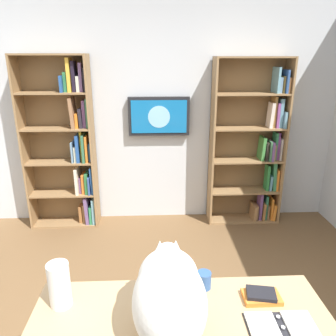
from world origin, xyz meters
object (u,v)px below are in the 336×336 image
(bookshelf_right, at_px, (68,146))
(wall_mounted_tv, at_px, (159,116))
(coffee_mug, at_px, (204,280))
(bookshelf_left, at_px, (255,147))
(desk_book_stack, at_px, (261,296))
(open_binder, at_px, (283,329))
(cat, at_px, (169,294))
(paper_towel_roll, at_px, (59,285))

(bookshelf_right, height_order, wall_mounted_tv, bookshelf_right)
(wall_mounted_tv, xyz_separation_m, coffee_mug, (-0.20, 2.36, -0.50))
(bookshelf_left, distance_m, wall_mounted_tv, 1.21)
(wall_mounted_tv, relative_size, desk_book_stack, 3.71)
(open_binder, relative_size, coffee_mug, 3.46)
(wall_mounted_tv, xyz_separation_m, cat, (0.01, 2.65, -0.35))
(open_binder, height_order, paper_towel_roll, paper_towel_roll)
(bookshelf_left, bearing_deg, desk_book_stack, 74.42)
(wall_mounted_tv, xyz_separation_m, desk_book_stack, (-0.49, 2.47, -0.52))
(bookshelf_left, height_order, wall_mounted_tv, bookshelf_left)
(bookshelf_left, distance_m, bookshelf_right, 2.22)
(open_binder, xyz_separation_m, paper_towel_roll, (1.08, -0.22, 0.11))
(cat, bearing_deg, desk_book_stack, -160.30)
(open_binder, bearing_deg, wall_mounted_tv, -78.99)
(bookshelf_right, height_order, desk_book_stack, bookshelf_right)
(cat, height_order, coffee_mug, cat)
(desk_book_stack, bearing_deg, coffee_mug, -20.37)
(cat, bearing_deg, open_binder, 176.49)
(wall_mounted_tv, relative_size, cat, 1.17)
(cat, bearing_deg, paper_towel_roll, -18.93)
(bookshelf_right, xyz_separation_m, wall_mounted_tv, (-1.07, -0.08, 0.33))
(bookshelf_left, bearing_deg, bookshelf_right, 0.03)
(cat, bearing_deg, wall_mounted_tv, -90.20)
(bookshelf_right, xyz_separation_m, coffee_mug, (-1.27, 2.28, -0.17))
(paper_towel_roll, xyz_separation_m, coffee_mug, (-0.75, -0.10, -0.07))
(bookshelf_right, height_order, open_binder, bookshelf_right)
(paper_towel_roll, bearing_deg, coffee_mug, -172.57)
(bookshelf_right, xyz_separation_m, paper_towel_roll, (-0.52, 2.38, -0.09))
(bookshelf_left, relative_size, desk_book_stack, 10.27)
(desk_book_stack, bearing_deg, bookshelf_left, -105.58)
(paper_towel_roll, height_order, desk_book_stack, paper_towel_roll)
(bookshelf_left, height_order, bookshelf_right, bookshelf_right)
(open_binder, distance_m, coffee_mug, 0.46)
(bookshelf_right, height_order, paper_towel_roll, bookshelf_right)
(bookshelf_right, bearing_deg, coffee_mug, 119.04)
(wall_mounted_tv, distance_m, coffee_mug, 2.42)
(bookshelf_right, relative_size, wall_mounted_tv, 2.81)
(wall_mounted_tv, distance_m, open_binder, 2.78)
(coffee_mug, bearing_deg, cat, 54.19)
(wall_mounted_tv, height_order, coffee_mug, wall_mounted_tv)
(bookshelf_left, xyz_separation_m, bookshelf_right, (2.22, 0.00, 0.03))
(bookshelf_left, relative_size, open_binder, 5.99)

